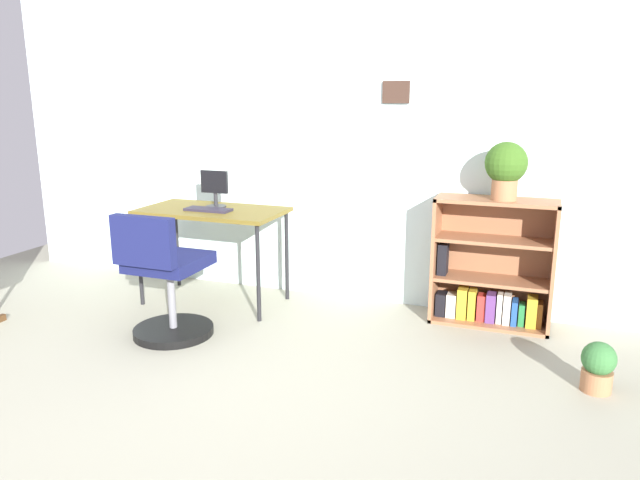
{
  "coord_description": "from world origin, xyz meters",
  "views": [
    {
      "loc": [
        1.7,
        -2.12,
        1.55
      ],
      "look_at": [
        0.42,
        1.33,
        0.64
      ],
      "focal_mm": 33.51,
      "sensor_mm": 36.0,
      "label": 1
    }
  ],
  "objects_px": {
    "keyboard": "(208,210)",
    "monitor": "(215,189)",
    "potted_plant_on_shelf": "(506,167)",
    "office_chair": "(165,283)",
    "potted_plant_floor": "(598,366)",
    "bookshelf_low": "(491,270)",
    "desk": "(212,217)"
  },
  "relations": [
    {
      "from": "monitor",
      "to": "keyboard",
      "type": "xyz_separation_m",
      "value": [
        0.02,
        -0.13,
        -0.13
      ]
    },
    {
      "from": "monitor",
      "to": "potted_plant_on_shelf",
      "type": "height_order",
      "value": "potted_plant_on_shelf"
    },
    {
      "from": "office_chair",
      "to": "bookshelf_low",
      "type": "bearing_deg",
      "value": 27.81
    },
    {
      "from": "keyboard",
      "to": "potted_plant_on_shelf",
      "type": "xyz_separation_m",
      "value": [
        2.03,
        0.31,
        0.36
      ]
    },
    {
      "from": "desk",
      "to": "potted_plant_floor",
      "type": "distance_m",
      "value": 2.72
    },
    {
      "from": "desk",
      "to": "bookshelf_low",
      "type": "bearing_deg",
      "value": 8.49
    },
    {
      "from": "potted_plant_on_shelf",
      "to": "potted_plant_floor",
      "type": "height_order",
      "value": "potted_plant_on_shelf"
    },
    {
      "from": "office_chair",
      "to": "potted_plant_floor",
      "type": "relative_size",
      "value": 3.07
    },
    {
      "from": "keyboard",
      "to": "potted_plant_on_shelf",
      "type": "height_order",
      "value": "potted_plant_on_shelf"
    },
    {
      "from": "bookshelf_low",
      "to": "potted_plant_on_shelf",
      "type": "bearing_deg",
      "value": -46.09
    },
    {
      "from": "keyboard",
      "to": "potted_plant_floor",
      "type": "height_order",
      "value": "keyboard"
    },
    {
      "from": "desk",
      "to": "office_chair",
      "type": "height_order",
      "value": "office_chair"
    },
    {
      "from": "monitor",
      "to": "bookshelf_low",
      "type": "distance_m",
      "value": 2.06
    },
    {
      "from": "keyboard",
      "to": "potted_plant_on_shelf",
      "type": "distance_m",
      "value": 2.08
    },
    {
      "from": "desk",
      "to": "potted_plant_on_shelf",
      "type": "height_order",
      "value": "potted_plant_on_shelf"
    },
    {
      "from": "monitor",
      "to": "keyboard",
      "type": "distance_m",
      "value": 0.19
    },
    {
      "from": "bookshelf_low",
      "to": "potted_plant_on_shelf",
      "type": "xyz_separation_m",
      "value": [
        0.05,
        -0.05,
        0.71
      ]
    },
    {
      "from": "keyboard",
      "to": "potted_plant_floor",
      "type": "bearing_deg",
      "value": -10.01
    },
    {
      "from": "keyboard",
      "to": "potted_plant_floor",
      "type": "relative_size",
      "value": 1.25
    },
    {
      "from": "keyboard",
      "to": "monitor",
      "type": "bearing_deg",
      "value": 97.2
    },
    {
      "from": "desk",
      "to": "keyboard",
      "type": "bearing_deg",
      "value": -81.34
    },
    {
      "from": "bookshelf_low",
      "to": "office_chair",
      "type": "bearing_deg",
      "value": -152.19
    },
    {
      "from": "monitor",
      "to": "potted_plant_floor",
      "type": "distance_m",
      "value": 2.79
    },
    {
      "from": "office_chair",
      "to": "keyboard",
      "type": "bearing_deg",
      "value": 94.65
    },
    {
      "from": "keyboard",
      "to": "bookshelf_low",
      "type": "bearing_deg",
      "value": 10.51
    },
    {
      "from": "monitor",
      "to": "potted_plant_on_shelf",
      "type": "bearing_deg",
      "value": 5.04
    },
    {
      "from": "potted_plant_floor",
      "to": "bookshelf_low",
      "type": "bearing_deg",
      "value": 127.5
    },
    {
      "from": "office_chair",
      "to": "potted_plant_floor",
      "type": "xyz_separation_m",
      "value": [
        2.56,
        0.19,
        -0.23
      ]
    },
    {
      "from": "monitor",
      "to": "office_chair",
      "type": "xyz_separation_m",
      "value": [
        0.07,
        -0.78,
        -0.49
      ]
    },
    {
      "from": "keyboard",
      "to": "bookshelf_low",
      "type": "relative_size",
      "value": 0.39
    },
    {
      "from": "office_chair",
      "to": "potted_plant_floor",
      "type": "distance_m",
      "value": 2.57
    },
    {
      "from": "potted_plant_floor",
      "to": "desk",
      "type": "bearing_deg",
      "value": 168.56
    }
  ]
}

